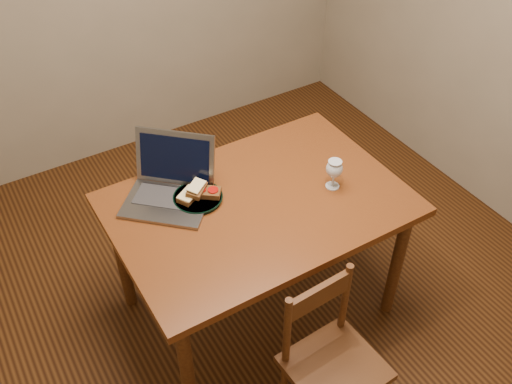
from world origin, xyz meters
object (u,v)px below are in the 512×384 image
plate (198,198)px  laptop (170,182)px  table (259,215)px  milk_glass (334,174)px  chair (332,357)px

plate → laptop: 0.14m
plate → laptop: (-0.08, 0.10, 0.06)m
table → milk_glass: (0.35, -0.09, 0.16)m
table → plate: 0.29m
chair → plate: size_ratio=1.75×
plate → chair: bearing=-77.9°
table → chair: bearing=-94.5°
table → milk_glass: size_ratio=8.72×
chair → laptop: size_ratio=0.79×
milk_glass → table: bearing=165.6°
chair → plate: 0.89m
milk_glass → chair: bearing=-124.6°
milk_glass → laptop: laptop is taller
chair → plate: plate is taller
milk_glass → laptop: bearing=152.7°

